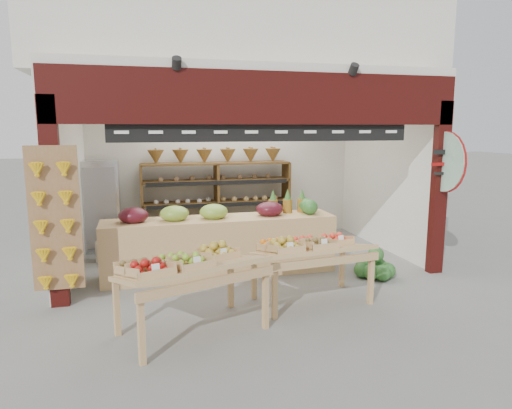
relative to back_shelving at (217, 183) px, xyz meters
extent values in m
plane|color=slate|center=(0.21, -1.88, -1.17)|extent=(60.00, 60.00, 0.00)
cube|color=beige|center=(0.21, 0.41, 0.33)|extent=(5.76, 0.18, 3.00)
cube|color=beige|center=(-2.58, -1.28, 0.33)|extent=(0.18, 3.38, 3.00)
cube|color=beige|center=(3.00, -1.28, 0.33)|extent=(0.18, 3.38, 3.00)
cube|color=beige|center=(0.21, -1.28, 1.89)|extent=(5.76, 3.38, 0.12)
cube|color=beige|center=(0.21, -0.18, 3.03)|extent=(6.36, 4.60, 2.40)
cube|color=black|center=(0.21, -2.93, 1.48)|extent=(5.70, 0.14, 0.70)
cube|color=black|center=(-2.54, -2.93, 0.15)|extent=(0.22, 0.14, 2.65)
cube|color=black|center=(2.96, -2.93, 0.15)|extent=(0.22, 0.14, 2.65)
cube|color=black|center=(0.21, -2.90, 1.03)|extent=(4.20, 0.05, 0.26)
cylinder|color=white|center=(0.31, -2.83, 1.28)|extent=(0.34, 0.05, 0.34)
cube|color=#966844|center=(-2.52, -3.02, -0.02)|extent=(0.60, 0.04, 1.80)
cylinder|color=#A6D1B6|center=(2.96, -3.02, 0.58)|extent=(0.04, 0.90, 0.90)
cylinder|color=maroon|center=(2.96, -3.05, 0.58)|extent=(0.01, 0.92, 0.92)
cube|color=brown|center=(-1.46, 0.00, -0.39)|extent=(0.05, 0.49, 1.56)
cube|color=brown|center=(0.00, 0.00, -0.39)|extent=(0.05, 0.49, 1.56)
cube|color=brown|center=(1.46, 0.00, -0.39)|extent=(0.05, 0.49, 1.56)
cube|color=brown|center=(0.00, 0.00, -0.83)|extent=(2.92, 0.49, 0.04)
cube|color=brown|center=(0.00, 0.00, -0.39)|extent=(2.92, 0.49, 0.04)
cube|color=brown|center=(0.00, 0.00, 0.04)|extent=(2.92, 0.49, 0.04)
cube|color=brown|center=(0.00, 0.00, 0.39)|extent=(2.92, 0.49, 0.04)
cone|color=olive|center=(-1.17, 0.00, 0.53)|extent=(0.32, 0.32, 0.28)
cone|color=olive|center=(-0.70, 0.00, 0.53)|extent=(0.32, 0.32, 0.28)
cone|color=olive|center=(-0.23, 0.00, 0.53)|extent=(0.32, 0.32, 0.28)
cone|color=olive|center=(0.23, 0.00, 0.53)|extent=(0.32, 0.32, 0.28)
cone|color=olive|center=(0.70, 0.00, 0.53)|extent=(0.32, 0.32, 0.28)
cone|color=olive|center=(1.17, 0.00, 0.53)|extent=(0.32, 0.32, 0.28)
cube|color=silver|center=(-2.19, -0.19, -0.34)|extent=(0.65, 0.65, 1.67)
cube|color=beige|center=(-2.01, -0.99, -0.99)|extent=(0.51, 0.44, 0.37)
cube|color=beige|center=(-1.96, -0.99, -0.65)|extent=(0.46, 0.41, 0.31)
cube|color=#165420|center=(-1.51, -1.25, -1.02)|extent=(0.48, 0.41, 0.31)
cube|color=beige|center=(-1.40, -0.86, -1.03)|extent=(0.43, 0.38, 0.29)
cube|color=tan|center=(-0.31, -2.18, -0.73)|extent=(3.57, 0.72, 0.89)
ellipsoid|color=#59141E|center=(-1.60, -2.18, -0.18)|extent=(0.44, 0.40, 0.24)
ellipsoid|color=#8CB23F|center=(-1.01, -2.18, -0.18)|extent=(0.44, 0.40, 0.24)
ellipsoid|color=#8CB23F|center=(-0.41, -2.18, -0.18)|extent=(0.44, 0.40, 0.24)
ellipsoid|color=#59141E|center=(0.48, -2.17, -0.18)|extent=(0.44, 0.40, 0.24)
cylinder|color=olive|center=(0.58, -2.02, -0.17)|extent=(0.15, 0.15, 0.22)
cylinder|color=olive|center=(0.82, -2.02, -0.17)|extent=(0.15, 0.15, 0.22)
cylinder|color=olive|center=(1.07, -2.02, -0.17)|extent=(0.15, 0.15, 0.22)
cube|color=tan|center=(-0.98, -4.13, -0.44)|extent=(1.77, 1.35, 0.23)
cube|color=tan|center=(-1.54, -4.74, -0.86)|extent=(0.08, 0.08, 0.64)
cube|color=tan|center=(-0.17, -4.25, -0.86)|extent=(0.08, 0.08, 0.64)
cube|color=tan|center=(-1.79, -4.02, -0.86)|extent=(0.08, 0.08, 0.64)
cube|color=tan|center=(-0.43, -3.53, -0.86)|extent=(0.08, 0.08, 0.64)
cube|color=tan|center=(0.64, -3.60, -0.49)|extent=(1.54, 0.97, 0.22)
cube|color=tan|center=(0.00, -4.02, -0.88)|extent=(0.07, 0.07, 0.59)
cube|color=tan|center=(1.34, -3.88, -0.88)|extent=(0.07, 0.07, 0.59)
cube|color=tan|center=(-0.07, -3.33, -0.88)|extent=(0.07, 0.07, 0.59)
cube|color=tan|center=(1.27, -3.18, -0.88)|extent=(0.07, 0.07, 0.59)
sphere|color=#1B511F|center=(1.82, -3.03, -1.05)|extent=(0.25, 0.25, 0.25)
sphere|color=#1B511F|center=(2.09, -3.03, -1.05)|extent=(0.25, 0.25, 0.25)
sphere|color=#1B511F|center=(1.82, -2.77, -1.05)|extent=(0.25, 0.25, 0.25)
sphere|color=#1B511F|center=(2.09, -2.77, -1.05)|extent=(0.25, 0.25, 0.25)
sphere|color=#1B511F|center=(1.95, -2.90, -0.83)|extent=(0.25, 0.25, 0.25)
sphere|color=#1B511F|center=(1.95, -3.12, -1.05)|extent=(0.25, 0.25, 0.25)
sphere|color=#1B511F|center=(1.73, -2.90, -1.05)|extent=(0.25, 0.25, 0.25)
camera|label=1|loc=(-1.50, -8.96, 1.08)|focal=32.00mm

